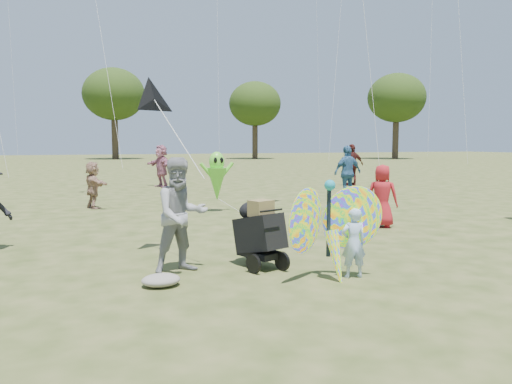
# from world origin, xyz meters

# --- Properties ---
(ground) EXTENTS (160.00, 160.00, 0.00)m
(ground) POSITION_xyz_m (0.00, 0.00, 0.00)
(ground) COLOR #51592B
(ground) RESTS_ON ground
(child_girl) EXTENTS (0.42, 0.32, 1.04)m
(child_girl) POSITION_xyz_m (0.52, -0.68, 0.52)
(child_girl) COLOR #A4C0E9
(child_girl) RESTS_ON ground
(adult_man) EXTENTS (0.96, 0.80, 1.78)m
(adult_man) POSITION_xyz_m (-1.79, 0.54, 0.89)
(adult_man) COLOR gray
(adult_man) RESTS_ON ground
(grey_bag) EXTENTS (0.54, 0.44, 0.17)m
(grey_bag) POSITION_xyz_m (-2.23, -0.13, 0.09)
(grey_bag) COLOR gray
(grey_bag) RESTS_ON ground
(crowd_a) EXTENTS (0.86, 0.84, 1.49)m
(crowd_a) POSITION_xyz_m (3.52, 2.92, 0.74)
(crowd_a) COLOR #A81A21
(crowd_a) RESTS_ON ground
(crowd_c) EXTENTS (1.16, 0.59, 1.90)m
(crowd_c) POSITION_xyz_m (5.80, 8.26, 0.95)
(crowd_c) COLOR #366895
(crowd_c) RESTS_ON ground
(crowd_d) EXTENTS (0.81, 1.39, 1.43)m
(crowd_d) POSITION_xyz_m (-2.70, 8.87, 0.72)
(crowd_d) COLOR #A27864
(crowd_d) RESTS_ON ground
(crowd_h) EXTENTS (1.15, 0.51, 1.93)m
(crowd_h) POSITION_xyz_m (8.98, 13.13, 0.96)
(crowd_h) COLOR #4A1B18
(crowd_h) RESTS_ON ground
(crowd_j) EXTENTS (1.13, 1.85, 1.90)m
(crowd_j) POSITION_xyz_m (0.53, 15.49, 0.95)
(crowd_j) COLOR #AC627E
(crowd_j) RESTS_ON ground
(jogging_stroller) EXTENTS (0.74, 1.13, 1.09)m
(jogging_stroller) POSITION_xyz_m (-0.55, 0.44, 0.61)
(jogging_stroller) COLOR black
(jogging_stroller) RESTS_ON ground
(butterfly_kite) EXTENTS (1.74, 0.75, 1.67)m
(butterfly_kite) POSITION_xyz_m (0.15, -0.68, 0.72)
(butterfly_kite) COLOR #FD285E
(butterfly_kite) RESTS_ON ground
(delta_kite_rig) EXTENTS (1.02, 1.55, 1.73)m
(delta_kite_rig) POSITION_xyz_m (-1.96, 1.86, 2.74)
(delta_kite_rig) COLOR black
(delta_kite_rig) RESTS_ON ground
(alien_kite) EXTENTS (1.12, 0.69, 1.74)m
(alien_kite) POSITION_xyz_m (0.61, 6.82, 0.97)
(alien_kite) COLOR #66DF34
(alien_kite) RESTS_ON ground
(tree_line) EXTENTS (91.78, 33.60, 10.79)m
(tree_line) POSITION_xyz_m (3.67, 44.99, 6.86)
(tree_line) COLOR #3A2D21
(tree_line) RESTS_ON ground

